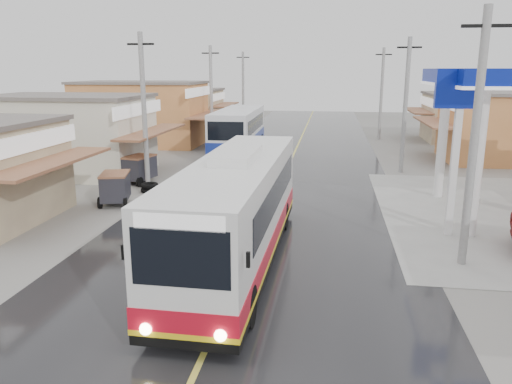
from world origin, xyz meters
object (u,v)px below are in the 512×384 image
Objects in this scene: tricycle_near at (115,187)px; tyre_stack at (150,188)px; second_bus at (238,131)px; coach_bus at (238,210)px; cyclist at (208,187)px; tricycle_far at (139,168)px.

tricycle_near reaches higher than tyre_stack.
tricycle_near is at bearing -103.10° from second_bus.
coach_bus is 9.37m from tricycle_near.
coach_bus is 10.88m from tyre_stack.
second_bus is (-3.83, 20.87, -0.00)m from coach_bus.
second_bus is 13.49m from cyclist.
tricycle_far is 2.40× the size of tyre_stack.
tyre_stack is (-2.43, -12.10, -1.54)m from second_bus.
cyclist is 5.74m from tricycle_far.
coach_bus is 5.32× the size of tricycle_far.
second_bus reaches higher than tricycle_near.
coach_bus is 13.13m from tricycle_far.
cyclist is 2.20× the size of tyre_stack.
tricycle_far is (-4.73, 3.24, 0.21)m from cyclist.
tricycle_near is at bearing -105.38° from tyre_stack.
coach_bus is at bearing -54.46° from tyre_stack.
coach_bus reaches higher than tricycle_near.
tricycle_near is (-3.14, -14.67, -0.91)m from second_bus.
tyre_stack is at bearing -43.53° from tricycle_far.
second_bus is at bearing 78.64° from tyre_stack.
cyclist reaches higher than tyre_stack.
second_bus reaches higher than tricycle_far.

